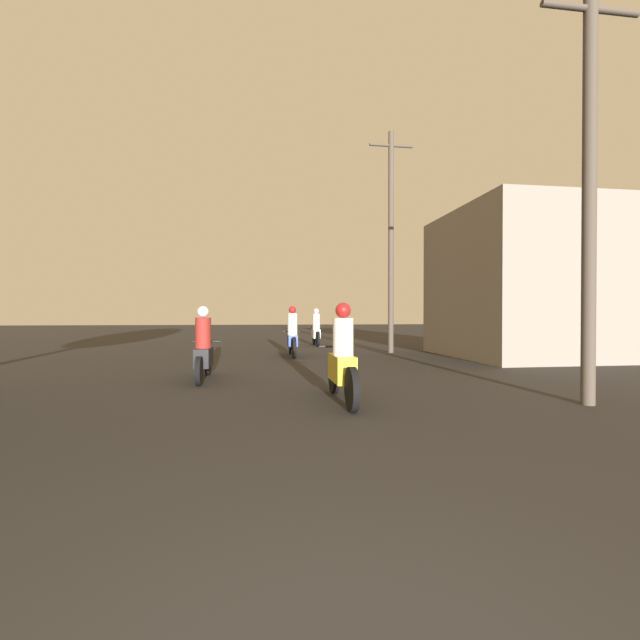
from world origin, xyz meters
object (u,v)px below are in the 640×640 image
at_px(motorcycle_black, 204,351).
at_px(utility_pole_near, 589,181).
at_px(motorcycle_white, 316,331).
at_px(utility_pole_far, 391,238).
at_px(motorcycle_yellow, 342,362).
at_px(motorcycle_blue, 292,336).
at_px(building_right_near, 521,284).

relative_size(motorcycle_black, utility_pole_near, 0.32).
bearing_deg(motorcycle_black, motorcycle_white, 66.02).
relative_size(utility_pole_near, utility_pole_far, 0.81).
distance_m(motorcycle_white, utility_pole_near, 13.47).
height_order(motorcycle_yellow, utility_pole_far, utility_pole_far).
xyz_separation_m(motorcycle_black, utility_pole_far, (5.86, 5.73, 3.53)).
relative_size(motorcycle_black, utility_pole_far, 0.26).
bearing_deg(motorcycle_blue, motorcycle_yellow, -96.88).
distance_m(motorcycle_blue, utility_pole_far, 5.10).
height_order(motorcycle_white, building_right_near, building_right_near).
bearing_deg(motorcycle_yellow, utility_pole_near, -5.67).
relative_size(motorcycle_white, building_right_near, 0.36).
height_order(motorcycle_white, utility_pole_far, utility_pole_far).
bearing_deg(motorcycle_white, motorcycle_black, -118.16).
relative_size(motorcycle_yellow, utility_pole_far, 0.26).
height_order(motorcycle_white, utility_pole_near, utility_pole_near).
distance_m(motorcycle_yellow, motorcycle_black, 3.58).
distance_m(motorcycle_blue, utility_pole_near, 9.53).
height_order(motorcycle_black, building_right_near, building_right_near).
bearing_deg(motorcycle_white, utility_pole_far, -67.66).
xyz_separation_m(motorcycle_black, utility_pole_near, (6.09, -3.36, 2.77)).
distance_m(building_right_near, utility_pole_near, 7.97).
distance_m(building_right_near, utility_pole_far, 4.61).
xyz_separation_m(utility_pole_near, utility_pole_far, (-0.22, 9.09, 0.76)).
bearing_deg(motorcycle_white, motorcycle_yellow, -102.99).
xyz_separation_m(motorcycle_yellow, utility_pole_near, (3.64, -0.75, 2.77)).
xyz_separation_m(motorcycle_black, building_right_near, (9.61, 3.71, 1.75)).
height_order(motorcycle_yellow, motorcycle_white, motorcycle_white).
height_order(motorcycle_black, motorcycle_white, motorcycle_white).
xyz_separation_m(motorcycle_yellow, motorcycle_black, (-2.44, 2.62, -0.01)).
xyz_separation_m(motorcycle_white, utility_pole_near, (2.43, -12.97, 2.73)).
relative_size(motorcycle_white, utility_pole_near, 0.30).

